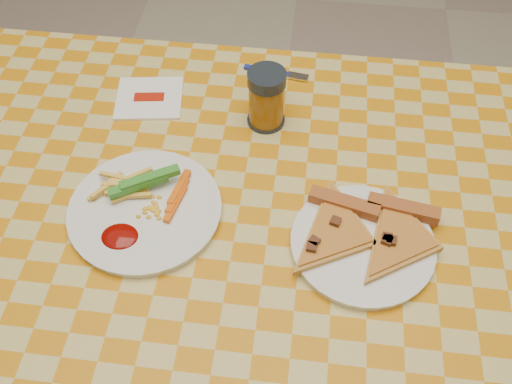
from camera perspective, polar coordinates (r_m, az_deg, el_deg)
table at (r=0.97m, az=-1.82°, el=-5.62°), size 1.28×0.88×0.76m
plate_left at (r=0.93m, az=-11.01°, el=-1.86°), size 0.30×0.30×0.01m
plate_right at (r=0.89m, az=10.58°, el=-5.23°), size 0.26×0.26×0.01m
fries_veggies at (r=0.93m, az=-11.45°, el=-0.45°), size 0.17×0.16×0.04m
pizza_slices at (r=0.89m, az=11.01°, el=-3.86°), size 0.28×0.24×0.02m
drink_glass at (r=1.01m, az=1.04°, el=9.31°), size 0.07×0.07×0.11m
napkin at (r=1.11m, az=-10.62°, el=9.21°), size 0.14×0.13×0.01m
fork at (r=1.14m, az=2.09°, el=11.85°), size 0.13×0.03×0.01m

